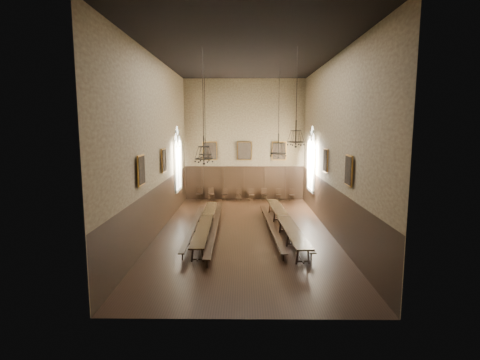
{
  "coord_description": "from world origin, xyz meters",
  "views": [
    {
      "loc": [
        -0.03,
        -19.15,
        5.55
      ],
      "look_at": [
        -0.25,
        1.5,
        2.56
      ],
      "focal_mm": 28.0,
      "sensor_mm": 36.0,
      "label": 1
    }
  ],
  "objects_px": {
    "table_right": "(285,225)",
    "chair_1": "(212,197)",
    "chair_7": "(292,197)",
    "chandelier_front_left": "(204,151)",
    "chair_6": "(279,197)",
    "chandelier_front_right": "(296,135)",
    "chair_2": "(225,197)",
    "chandelier_back_left": "(205,148)",
    "chair_4": "(252,197)",
    "chair_5": "(264,197)",
    "bench_right_outer": "(293,226)",
    "chandelier_back_right": "(278,148)",
    "chair_0": "(199,196)",
    "bench_left_outer": "(194,227)",
    "bench_left_inner": "(215,227)",
    "chair_3": "(239,197)",
    "bench_right_inner": "(271,227)",
    "table_left": "(206,227)"
  },
  "relations": [
    {
      "from": "chair_3",
      "to": "chandelier_back_right",
      "type": "bearing_deg",
      "value": -62.81
    },
    {
      "from": "table_right",
      "to": "bench_right_outer",
      "type": "relative_size",
      "value": 1.08
    },
    {
      "from": "chair_5",
      "to": "chair_0",
      "type": "bearing_deg",
      "value": 174.12
    },
    {
      "from": "bench_right_outer",
      "to": "chandelier_back_right",
      "type": "relative_size",
      "value": 1.8
    },
    {
      "from": "chair_4",
      "to": "chandelier_back_left",
      "type": "height_order",
      "value": "chandelier_back_left"
    },
    {
      "from": "chair_0",
      "to": "chair_5",
      "type": "relative_size",
      "value": 1.07
    },
    {
      "from": "chair_6",
      "to": "chandelier_front_right",
      "type": "height_order",
      "value": "chandelier_front_right"
    },
    {
      "from": "table_right",
      "to": "chandelier_front_left",
      "type": "distance_m",
      "value": 5.97
    },
    {
      "from": "bench_right_outer",
      "to": "chandelier_back_right",
      "type": "xyz_separation_m",
      "value": [
        -0.66,
        2.19,
        4.04
      ]
    },
    {
      "from": "chandelier_front_right",
      "to": "chandelier_back_right",
      "type": "bearing_deg",
      "value": 94.63
    },
    {
      "from": "chandelier_front_left",
      "to": "chair_3",
      "type": "bearing_deg",
      "value": 82.15
    },
    {
      "from": "table_right",
      "to": "chair_2",
      "type": "distance_m",
      "value": 9.35
    },
    {
      "from": "bench_right_inner",
      "to": "chair_7",
      "type": "bearing_deg",
      "value": 75.56
    },
    {
      "from": "chair_0",
      "to": "bench_right_inner",
      "type": "bearing_deg",
      "value": -47.38
    },
    {
      "from": "chair_5",
      "to": "chair_7",
      "type": "distance_m",
      "value": 2.08
    },
    {
      "from": "chandelier_back_left",
      "to": "chandelier_front_left",
      "type": "xyz_separation_m",
      "value": [
        0.44,
        -4.91,
        0.12
      ]
    },
    {
      "from": "bench_left_outer",
      "to": "bench_left_inner",
      "type": "xyz_separation_m",
      "value": [
        1.09,
        -0.1,
        0.05
      ]
    },
    {
      "from": "chandelier_back_left",
      "to": "bench_right_outer",
      "type": "bearing_deg",
      "value": -28.93
    },
    {
      "from": "chair_5",
      "to": "chair_7",
      "type": "relative_size",
      "value": 1.04
    },
    {
      "from": "table_right",
      "to": "chair_1",
      "type": "height_order",
      "value": "chair_1"
    },
    {
      "from": "table_right",
      "to": "bench_left_inner",
      "type": "relative_size",
      "value": 0.94
    },
    {
      "from": "bench_right_inner",
      "to": "chair_5",
      "type": "xyz_separation_m",
      "value": [
        0.1,
        8.49,
        0.0
      ]
    },
    {
      "from": "table_right",
      "to": "table_left",
      "type": "bearing_deg",
      "value": -177.82
    },
    {
      "from": "bench_left_inner",
      "to": "chandelier_back_left",
      "type": "distance_m",
      "value": 5.04
    },
    {
      "from": "bench_right_inner",
      "to": "chair_3",
      "type": "xyz_separation_m",
      "value": [
        -1.81,
        8.56,
        -0.01
      ]
    },
    {
      "from": "chair_7",
      "to": "chandelier_front_right",
      "type": "height_order",
      "value": "chandelier_front_right"
    },
    {
      "from": "table_right",
      "to": "chair_7",
      "type": "relative_size",
      "value": 11.67
    },
    {
      "from": "chair_0",
      "to": "chair_5",
      "type": "distance_m",
      "value": 4.9
    },
    {
      "from": "chair_7",
      "to": "chandelier_back_right",
      "type": "relative_size",
      "value": 0.17
    },
    {
      "from": "chair_0",
      "to": "chair_2",
      "type": "distance_m",
      "value": 1.92
    },
    {
      "from": "table_right",
      "to": "chair_0",
      "type": "distance_m",
      "value": 10.27
    },
    {
      "from": "table_left",
      "to": "chandelier_back_right",
      "type": "distance_m",
      "value": 6.17
    },
    {
      "from": "bench_right_inner",
      "to": "chandelier_front_left",
      "type": "xyz_separation_m",
      "value": [
        -3.27,
        -2.05,
        4.13
      ]
    },
    {
      "from": "chair_4",
      "to": "chandelier_front_left",
      "type": "height_order",
      "value": "chandelier_front_left"
    },
    {
      "from": "chair_3",
      "to": "chair_1",
      "type": "bearing_deg",
      "value": -170.53
    },
    {
      "from": "table_right",
      "to": "bench_left_outer",
      "type": "relative_size",
      "value": 1.11
    },
    {
      "from": "bench_right_inner",
      "to": "chandelier_back_left",
      "type": "bearing_deg",
      "value": 142.34
    },
    {
      "from": "chair_2",
      "to": "chair_4",
      "type": "bearing_deg",
      "value": -3.73
    },
    {
      "from": "chair_2",
      "to": "chair_6",
      "type": "distance_m",
      "value": 4.07
    },
    {
      "from": "chair_2",
      "to": "chandelier_back_left",
      "type": "relative_size",
      "value": 0.17
    },
    {
      "from": "bench_left_inner",
      "to": "chair_4",
      "type": "xyz_separation_m",
      "value": [
        2.11,
        8.58,
        -0.05
      ]
    },
    {
      "from": "bench_right_inner",
      "to": "chair_6",
      "type": "xyz_separation_m",
      "value": [
        1.19,
        8.54,
        -0.01
      ]
    },
    {
      "from": "table_left",
      "to": "chair_0",
      "type": "bearing_deg",
      "value": 98.99
    },
    {
      "from": "chair_7",
      "to": "chandelier_front_left",
      "type": "bearing_deg",
      "value": -110.85
    },
    {
      "from": "chair_5",
      "to": "chair_3",
      "type": "bearing_deg",
      "value": 172.81
    },
    {
      "from": "chair_0",
      "to": "chandelier_back_right",
      "type": "relative_size",
      "value": 0.19
    },
    {
      "from": "chair_3",
      "to": "table_right",
      "type": "bearing_deg",
      "value": -67.39
    },
    {
      "from": "table_left",
      "to": "chair_1",
      "type": "xyz_separation_m",
      "value": [
        -0.46,
        8.72,
        -0.08
      ]
    },
    {
      "from": "bench_right_outer",
      "to": "chair_4",
      "type": "relative_size",
      "value": 10.8
    },
    {
      "from": "table_right",
      "to": "chair_6",
      "type": "xyz_separation_m",
      "value": [
        0.48,
        8.66,
        -0.13
      ]
    }
  ]
}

